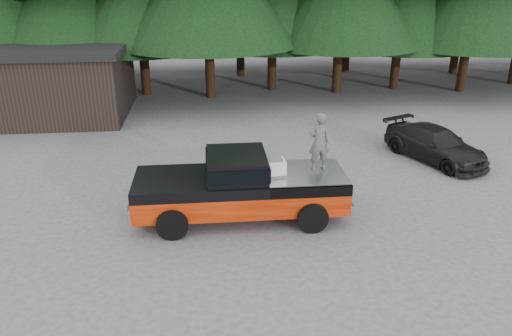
{
  "coord_description": "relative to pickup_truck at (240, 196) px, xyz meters",
  "views": [
    {
      "loc": [
        -1.18,
        -11.91,
        6.71
      ],
      "look_at": [
        0.0,
        0.0,
        1.77
      ],
      "focal_mm": 35.0,
      "sensor_mm": 36.0,
      "label": 1
    }
  ],
  "objects": [
    {
      "name": "pickup_truck",
      "position": [
        0.0,
        0.0,
        0.0
      ],
      "size": [
        6.0,
        2.04,
        1.33
      ],
      "primitive_type": null,
      "color": "red",
      "rests_on": "ground"
    },
    {
      "name": "parked_car",
      "position": [
        7.37,
        3.79,
        -0.07
      ],
      "size": [
        3.2,
        4.44,
        1.19
      ],
      "primitive_type": "imported",
      "rotation": [
        0.0,
        0.0,
        0.42
      ],
      "color": "black",
      "rests_on": "ground"
    },
    {
      "name": "truck_cab",
      "position": [
        -0.1,
        0.0,
        0.96
      ],
      "size": [
        1.66,
        1.9,
        0.59
      ],
      "primitive_type": "cube",
      "color": "black",
      "rests_on": "pickup_truck"
    },
    {
      "name": "air_compressor",
      "position": [
        0.9,
        -0.13,
        0.87
      ],
      "size": [
        0.65,
        0.56,
        0.42
      ],
      "primitive_type": "cube",
      "rotation": [
        0.0,
        0.0,
        0.09
      ],
      "color": "silver",
      "rests_on": "pickup_truck"
    },
    {
      "name": "utility_building",
      "position": [
        -8.63,
        11.34,
        1.0
      ],
      "size": [
        8.4,
        6.4,
        3.3
      ],
      "color": "black",
      "rests_on": "ground"
    },
    {
      "name": "man_on_bed",
      "position": [
        2.19,
        0.13,
        1.49
      ],
      "size": [
        0.65,
        0.48,
        1.65
      ],
      "primitive_type": "imported",
      "rotation": [
        0.0,
        0.0,
        3.28
      ],
      "color": "#4D4D53",
      "rests_on": "pickup_truck"
    },
    {
      "name": "ground",
      "position": [
        0.37,
        -0.66,
        -0.67
      ],
      "size": [
        120.0,
        120.0,
        0.0
      ],
      "primitive_type": "plane",
      "color": "#4A4A4C",
      "rests_on": "ground"
    }
  ]
}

